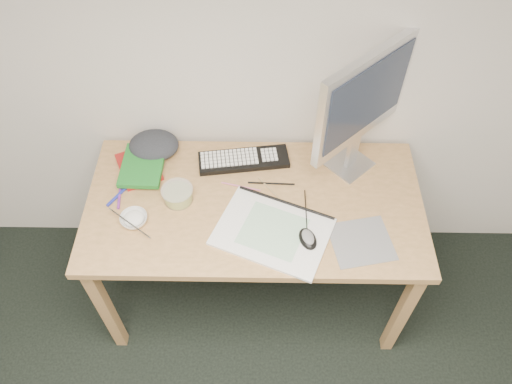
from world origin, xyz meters
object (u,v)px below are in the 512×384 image
(desk, at_px, (254,214))
(sketchpad, at_px, (273,232))
(monitor, at_px, (363,101))
(keyboard, at_px, (244,160))
(rice_bowl, at_px, (134,219))

(desk, bearing_deg, sketchpad, -63.17)
(desk, xyz_separation_m, monitor, (0.42, 0.22, 0.45))
(desk, relative_size, keyboard, 3.54)
(desk, distance_m, keyboard, 0.25)
(desk, xyz_separation_m, rice_bowl, (-0.48, -0.10, 0.10))
(desk, relative_size, sketchpad, 3.24)
(desk, height_order, monitor, monitor)
(sketchpad, xyz_separation_m, monitor, (0.34, 0.36, 0.36))
(desk, height_order, rice_bowl, rice_bowl)
(keyboard, relative_size, monitor, 0.67)
(keyboard, bearing_deg, desk, -85.33)
(sketchpad, height_order, monitor, monitor)
(desk, relative_size, rice_bowl, 12.79)
(sketchpad, distance_m, keyboard, 0.40)
(keyboard, xyz_separation_m, rice_bowl, (-0.43, -0.33, 0.01))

